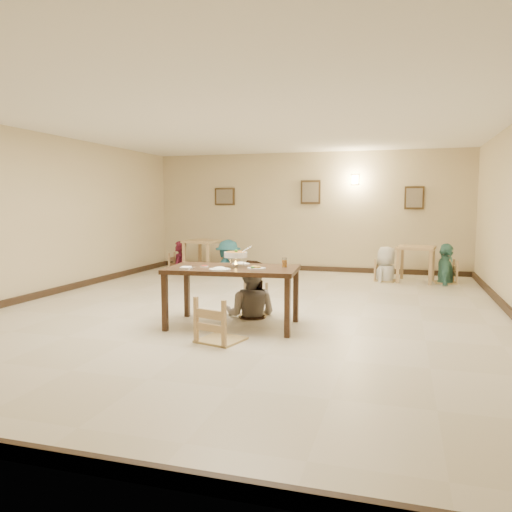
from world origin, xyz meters
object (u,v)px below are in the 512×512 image
(chair_far, at_px, (254,286))
(bg_chair_rr, at_px, (446,261))
(bg_chair_ll, at_px, (179,254))
(bg_table_right, at_px, (416,253))
(bg_diner_a, at_px, (179,241))
(bg_table_left, at_px, (204,246))
(curry_warmer, at_px, (236,255))
(bg_chair_rl, at_px, (386,261))
(bg_diner_d, at_px, (447,243))
(bg_chair_lr, at_px, (228,253))
(drink_glass, at_px, (284,263))
(bg_diner_b, at_px, (228,240))
(chair_near, at_px, (221,299))
(main_table, at_px, (233,273))
(main_diner, at_px, (251,260))
(bg_diner_c, at_px, (387,247))

(chair_far, distance_m, bg_chair_rr, 5.18)
(bg_chair_ll, bearing_deg, bg_chair_rr, -93.44)
(bg_table_right, height_order, bg_diner_a, bg_diner_a)
(bg_chair_ll, bearing_deg, bg_table_left, -91.38)
(bg_table_left, xyz_separation_m, bg_table_right, (5.00, -0.02, -0.03))
(curry_warmer, xyz_separation_m, bg_chair_rl, (1.90, 4.81, -0.55))
(bg_table_right, distance_m, bg_diner_d, 0.66)
(bg_chair_rr, bearing_deg, bg_chair_lr, -94.41)
(bg_chair_rr, bearing_deg, drink_glass, -32.81)
(curry_warmer, distance_m, bg_diner_b, 5.15)
(bg_table_right, bearing_deg, bg_table_left, 179.74)
(bg_table_right, height_order, bg_chair_rl, bg_chair_rl)
(curry_warmer, relative_size, bg_chair_rr, 0.39)
(chair_near, distance_m, bg_chair_lr, 5.92)
(bg_table_left, xyz_separation_m, bg_chair_rl, (4.38, -0.08, -0.22))
(main_table, distance_m, drink_glass, 0.73)
(bg_table_left, distance_m, bg_diner_b, 0.69)
(bg_table_left, bearing_deg, curry_warmer, -63.07)
(main_table, bearing_deg, main_diner, 81.01)
(curry_warmer, bearing_deg, bg_chair_lr, 110.74)
(main_table, relative_size, main_diner, 1.08)
(bg_chair_rr, relative_size, bg_diner_d, 0.55)
(bg_chair_rl, bearing_deg, bg_table_right, -70.27)
(bg_diner_a, bearing_deg, chair_far, 26.07)
(bg_diner_a, height_order, bg_diner_c, bg_diner_a)
(chair_near, xyz_separation_m, main_diner, (-0.05, 1.45, 0.32))
(bg_table_left, xyz_separation_m, bg_diner_b, (0.66, -0.07, 0.17))
(bg_chair_ll, bearing_deg, bg_chair_lr, -95.78)
(drink_glass, xyz_separation_m, bg_table_right, (1.85, 4.73, -0.25))
(curry_warmer, xyz_separation_m, bg_table_left, (-2.48, 4.89, -0.33))
(bg_chair_rr, distance_m, bg_diner_c, 1.28)
(main_diner, bearing_deg, bg_chair_rl, -114.75)
(curry_warmer, distance_m, bg_diner_d, 5.81)
(bg_chair_rl, height_order, bg_diner_a, bg_diner_a)
(bg_diner_b, distance_m, bg_diner_d, 4.96)
(drink_glass, distance_m, bg_chair_lr, 5.31)
(bg_chair_ll, distance_m, bg_diner_d, 6.30)
(chair_far, bearing_deg, bg_table_right, 51.00)
(chair_near, distance_m, drink_glass, 1.17)
(main_diner, distance_m, bg_chair_rr, 5.28)
(chair_far, bearing_deg, bg_chair_rr, 45.23)
(bg_chair_ll, xyz_separation_m, bg_chair_rl, (5.04, -0.05, 0.00))
(chair_near, bearing_deg, bg_diner_b, -56.30)
(main_diner, relative_size, bg_chair_rl, 1.87)
(curry_warmer, bearing_deg, bg_chair_ll, 122.90)
(bg_table_left, bearing_deg, bg_diner_b, -6.47)
(chair_far, height_order, bg_table_right, chair_far)
(main_table, bearing_deg, bg_chair_lr, 105.56)
(main_diner, bearing_deg, chair_near, 91.53)
(bg_table_right, xyz_separation_m, bg_chair_ll, (-5.66, -0.00, -0.19))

